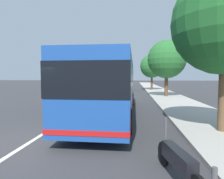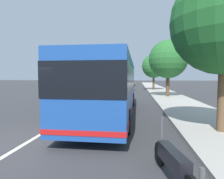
{
  "view_description": "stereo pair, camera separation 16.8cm",
  "coord_description": "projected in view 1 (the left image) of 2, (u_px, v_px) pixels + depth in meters",
  "views": [
    {
      "loc": [
        -6.51,
        -3.53,
        2.24
      ],
      "look_at": [
        5.32,
        -2.17,
        1.45
      ],
      "focal_mm": 31.19,
      "sensor_mm": 36.0,
      "label": 1
    },
    {
      "loc": [
        -6.49,
        -3.7,
        2.24
      ],
      "look_at": [
        5.32,
        -2.17,
        1.45
      ],
      "focal_mm": 31.19,
      "sensor_mm": 36.0,
      "label": 2
    }
  ],
  "objects": [
    {
      "name": "roadside_tree_mid_block",
      "position": [
        167.0,
        59.0,
        20.74
      ],
      "size": [
        4.07,
        4.07,
        6.14
      ],
      "color": "brown",
      "rests_on": "ground"
    },
    {
      "name": "car_side_street",
      "position": [
        128.0,
        82.0,
        56.69
      ],
      "size": [
        4.25,
        2.11,
        1.41
      ],
      "rotation": [
        0.0,
        0.0,
        -0.05
      ],
      "color": "red",
      "rests_on": "ground"
    },
    {
      "name": "car_ahead_same_lane",
      "position": [
        126.0,
        86.0,
        31.62
      ],
      "size": [
        4.09,
        1.93,
        1.53
      ],
      "rotation": [
        0.0,
        0.0,
        -0.0
      ],
      "color": "black",
      "rests_on": "ground"
    },
    {
      "name": "car_far_distant",
      "position": [
        128.0,
        83.0,
        45.74
      ],
      "size": [
        4.68,
        2.14,
        1.42
      ],
      "rotation": [
        0.0,
        0.0,
        -0.08
      ],
      "color": "gray",
      "rests_on": "ground"
    },
    {
      "name": "lane_divider_line",
      "position": [
        93.0,
        102.0,
        16.91
      ],
      "size": [
        110.0,
        0.16,
        0.01
      ],
      "primitive_type": "cube",
      "color": "silver",
      "rests_on": "ground"
    },
    {
      "name": "motorcycle_mid_row",
      "position": [
        178.0,
        161.0,
        4.06
      ],
      "size": [
        2.24,
        0.55,
        1.25
      ],
      "rotation": [
        0.0,
        0.0,
        0.21
      ],
      "color": "black",
      "rests_on": "ground"
    },
    {
      "name": "coach_bus",
      "position": [
        110.0,
        84.0,
        11.29
      ],
      "size": [
        11.67,
        2.68,
        3.14
      ],
      "rotation": [
        0.0,
        0.0,
        -0.0
      ],
      "color": "#1E4C9E",
      "rests_on": "ground"
    },
    {
      "name": "sidewalk_curb",
      "position": [
        178.0,
        103.0,
        16.09
      ],
      "size": [
        110.0,
        3.6,
        0.14
      ],
      "primitive_type": "cube",
      "color": "#B2ADA3",
      "rests_on": "ground"
    },
    {
      "name": "roadside_tree_far_block",
      "position": [
        152.0,
        66.0,
        31.46
      ],
      "size": [
        3.79,
        3.79,
        5.84
      ],
      "color": "brown",
      "rests_on": "ground"
    },
    {
      "name": "ground_plane",
      "position": [
        35.0,
        139.0,
        7.0
      ],
      "size": [
        220.0,
        220.0,
        0.0
      ],
      "primitive_type": "plane",
      "color": "#38383A"
    }
  ]
}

